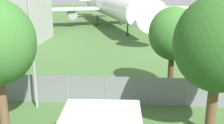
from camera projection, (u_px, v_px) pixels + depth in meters
The scene contains 5 objects.
perimeter_fence at pixel (67, 89), 17.04m from camera, with size 56.07×0.07×1.89m.
airplane at pixel (111, 6), 51.48m from camera, with size 34.98×43.10×12.32m.
tree_near_hangar at pixel (219, 44), 12.25m from camera, with size 4.24×4.24×7.11m.
tree_left_of_cabin at pixel (173, 34), 17.98m from camera, with size 3.35×3.35×6.12m.
light_mast at pixel (31, 38), 15.39m from camera, with size 0.44×0.44×7.23m.
Camera 1 is at (4.05, -4.35, 7.27)m, focal length 42.00 mm.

